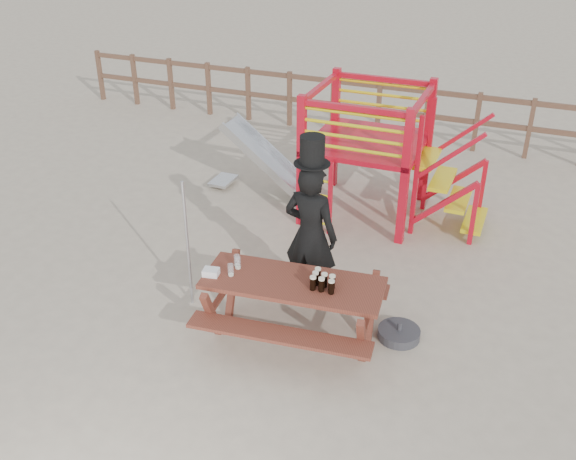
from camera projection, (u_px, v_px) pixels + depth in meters
The scene contains 10 objects.
ground at pixel (263, 333), 7.80m from camera, with size 60.00×60.00×0.00m, color #B8A88F.
back_fence at pixel (403, 107), 13.11m from camera, with size 15.09×0.09×1.20m.
playground_fort at pixel (362, 150), 10.14m from camera, with size 4.71×1.84×2.10m.
picnic_table at pixel (293, 302), 7.48m from camera, with size 2.22×1.65×0.81m.
man_with_hat at pixel (311, 232), 7.92m from camera, with size 0.74×0.52×2.27m.
metal_pole at pixel (188, 245), 7.93m from camera, with size 0.04×0.04×1.73m, color #B2B2B7.
parasol_base at pixel (399, 333), 7.69m from camera, with size 0.51×0.51×0.22m.
paper_bag at pixel (211, 272), 7.43m from camera, with size 0.18×0.14×0.08m, color white.
stout_pints at pixel (322, 281), 7.18m from camera, with size 0.30×0.26×0.17m.
empty_glasses at pixel (235, 265), 7.52m from camera, with size 0.10×0.28×0.15m.
Camera 1 is at (2.63, -5.64, 4.87)m, focal length 40.00 mm.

